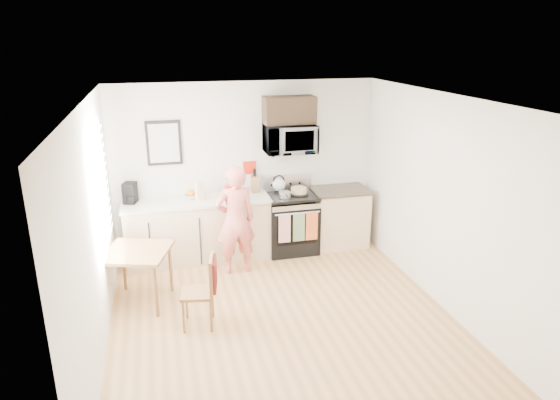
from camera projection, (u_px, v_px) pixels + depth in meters
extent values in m
plane|color=#9F713D|center=(284.00, 321.00, 5.93)|extent=(4.60, 4.60, 0.00)
cube|color=white|center=(246.00, 168.00, 7.63)|extent=(4.00, 0.04, 2.60)
cube|color=white|center=(370.00, 333.00, 3.40)|extent=(4.00, 0.04, 2.60)
cube|color=white|center=(93.00, 236.00, 5.05)|extent=(0.04, 4.60, 2.60)
cube|color=white|center=(445.00, 204.00, 5.98)|extent=(0.04, 4.60, 2.60)
cube|color=white|center=(285.00, 100.00, 5.11)|extent=(4.00, 4.60, 0.04)
cube|color=white|center=(100.00, 189.00, 5.71)|extent=(0.02, 1.40, 1.50)
cube|color=white|center=(101.00, 189.00, 5.71)|extent=(0.01, 1.30, 1.40)
cube|color=beige|center=(198.00, 231.00, 7.44)|extent=(2.10, 0.60, 0.90)
cube|color=beige|center=(197.00, 201.00, 7.29)|extent=(2.14, 0.64, 0.04)
cube|color=beige|center=(339.00, 218.00, 7.96)|extent=(0.84, 0.60, 0.90)
cube|color=black|center=(340.00, 190.00, 7.81)|extent=(0.88, 0.64, 0.04)
cube|color=black|center=(291.00, 227.00, 7.77)|extent=(0.76, 0.65, 0.77)
cube|color=black|center=(297.00, 231.00, 7.46)|extent=(0.61, 0.02, 0.45)
cube|color=silver|center=(297.00, 210.00, 7.36)|extent=(0.74, 0.02, 0.14)
cylinder|color=silver|center=(298.00, 213.00, 7.32)|extent=(0.68, 0.02, 0.02)
cube|color=black|center=(291.00, 196.00, 7.61)|extent=(0.76, 0.65, 0.04)
cube|color=silver|center=(287.00, 182.00, 7.81)|extent=(0.76, 0.08, 0.24)
cube|color=silver|center=(285.00, 229.00, 7.34)|extent=(0.18, 0.02, 0.44)
cube|color=#4D6543|center=(299.00, 227.00, 7.39)|extent=(0.18, 0.02, 0.44)
cube|color=#B95E1B|center=(312.00, 226.00, 7.44)|extent=(0.18, 0.02, 0.44)
imported|color=silver|center=(290.00, 139.00, 7.43)|extent=(0.76, 0.51, 0.42)
cube|color=black|center=(289.00, 110.00, 7.34)|extent=(0.76, 0.35, 0.40)
cube|color=black|center=(164.00, 143.00, 7.19)|extent=(0.50, 0.03, 0.65)
cube|color=#AAAFA5|center=(164.00, 143.00, 7.17)|extent=(0.42, 0.01, 0.56)
cube|color=red|center=(250.00, 168.00, 7.63)|extent=(0.20, 0.02, 0.20)
imported|color=#CF4538|center=(235.00, 220.00, 6.94)|extent=(0.61, 0.44, 1.56)
cube|color=brown|center=(136.00, 252.00, 6.13)|extent=(0.76, 0.76, 0.04)
cylinder|color=brown|center=(104.00, 289.00, 5.96)|extent=(0.04, 0.04, 0.68)
cylinder|color=brown|center=(156.00, 291.00, 5.92)|extent=(0.04, 0.04, 0.68)
cylinder|color=brown|center=(124.00, 266.00, 6.56)|extent=(0.04, 0.04, 0.68)
cylinder|color=brown|center=(171.00, 268.00, 6.52)|extent=(0.04, 0.04, 0.68)
cube|color=brown|center=(198.00, 293.00, 5.72)|extent=(0.42, 0.42, 0.04)
cube|color=brown|center=(212.00, 275.00, 5.66)|extent=(0.10, 0.36, 0.44)
cube|color=#4F0D16|center=(214.00, 274.00, 5.66)|extent=(0.11, 0.33, 0.36)
cylinder|color=brown|center=(184.00, 317.00, 5.63)|extent=(0.03, 0.03, 0.40)
cylinder|color=brown|center=(211.00, 316.00, 5.65)|extent=(0.03, 0.03, 0.40)
cylinder|color=brown|center=(187.00, 303.00, 5.93)|extent=(0.03, 0.03, 0.40)
cylinder|color=brown|center=(213.00, 302.00, 5.95)|extent=(0.03, 0.03, 0.40)
cube|color=brown|center=(255.00, 184.00, 7.64)|extent=(0.13, 0.17, 0.25)
cylinder|color=red|center=(228.00, 190.00, 7.49)|extent=(0.11, 0.11, 0.14)
imported|color=white|center=(193.00, 196.00, 7.37)|extent=(0.26, 0.26, 0.06)
cube|color=tan|center=(200.00, 192.00, 7.22)|extent=(0.13, 0.13, 0.27)
cube|color=black|center=(130.00, 193.00, 7.12)|extent=(0.22, 0.24, 0.30)
cylinder|color=black|center=(130.00, 200.00, 7.06)|extent=(0.11, 0.11, 0.11)
cube|color=#DEAF74|center=(237.00, 195.00, 7.29)|extent=(0.37, 0.28, 0.12)
cylinder|color=black|center=(299.00, 193.00, 7.61)|extent=(0.29, 0.29, 0.02)
cylinder|color=tan|center=(299.00, 190.00, 7.60)|extent=(0.24, 0.24, 0.08)
sphere|color=white|center=(279.00, 185.00, 7.72)|extent=(0.20, 0.20, 0.20)
cone|color=white|center=(279.00, 178.00, 7.69)|extent=(0.06, 0.06, 0.06)
torus|color=black|center=(279.00, 181.00, 7.70)|extent=(0.18, 0.02, 0.18)
cylinder|color=silver|center=(285.00, 195.00, 7.42)|extent=(0.18, 0.18, 0.09)
cylinder|color=black|center=(287.00, 195.00, 7.29)|extent=(0.03, 0.16, 0.02)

